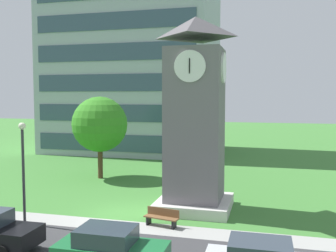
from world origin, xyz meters
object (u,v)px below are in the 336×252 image
at_px(park_bench, 162,217).
at_px(street_lamp, 23,160).
at_px(tree_near_tower, 100,124).
at_px(clock_tower, 195,124).
at_px(parked_car_green, 110,250).

relative_size(park_bench, street_lamp, 0.36).
bearing_deg(tree_near_tower, park_bench, -51.34).
xyz_separation_m(clock_tower, street_lamp, (-7.96, -4.80, -1.65)).
distance_m(clock_tower, tree_near_tower, 11.04).
bearing_deg(park_bench, street_lamp, -167.99).
height_order(park_bench, tree_near_tower, tree_near_tower).
xyz_separation_m(park_bench, tree_near_tower, (-7.86, 9.82, 3.87)).
bearing_deg(park_bench, parked_car_green, -94.92).
distance_m(clock_tower, parked_car_green, 9.77).
distance_m(clock_tower, street_lamp, 9.44).
height_order(tree_near_tower, parked_car_green, tree_near_tower).
bearing_deg(park_bench, tree_near_tower, 128.66).
bearing_deg(clock_tower, tree_near_tower, 143.95).
bearing_deg(clock_tower, parked_car_green, -99.90).
xyz_separation_m(street_lamp, parked_car_green, (6.43, -3.95, -2.43)).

